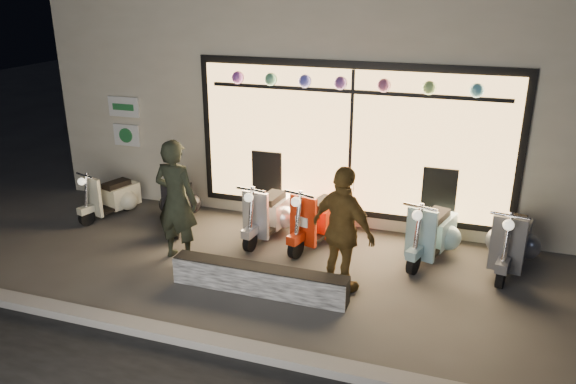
% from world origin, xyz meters
% --- Properties ---
extents(ground, '(40.00, 40.00, 0.00)m').
position_xyz_m(ground, '(0.00, 0.00, 0.00)').
color(ground, '#383533').
rests_on(ground, ground).
extents(kerb, '(40.00, 0.25, 0.12)m').
position_xyz_m(kerb, '(0.00, -2.00, 0.06)').
color(kerb, slate).
rests_on(kerb, ground).
extents(shop_building, '(10.20, 6.23, 4.20)m').
position_xyz_m(shop_building, '(0.00, 4.98, 2.10)').
color(shop_building, beige).
rests_on(shop_building, ground).
extents(graffiti_barrier, '(2.51, 0.28, 0.40)m').
position_xyz_m(graffiti_barrier, '(0.14, -0.65, 0.20)').
color(graffiti_barrier, black).
rests_on(graffiti_barrier, ground).
extents(scooter_silver, '(0.55, 1.40, 1.00)m').
position_xyz_m(scooter_silver, '(-0.39, 1.23, 0.40)').
color(scooter_silver, black).
rests_on(scooter_silver, ground).
extents(scooter_red, '(0.71, 1.43, 1.02)m').
position_xyz_m(scooter_red, '(0.49, 1.22, 0.41)').
color(scooter_red, black).
rests_on(scooter_red, ground).
extents(scooter_black, '(0.79, 1.34, 0.98)m').
position_xyz_m(scooter_black, '(-2.11, 1.20, 0.39)').
color(scooter_black, black).
rests_on(scooter_black, ground).
extents(scooter_cream, '(0.64, 1.25, 0.89)m').
position_xyz_m(scooter_cream, '(-3.41, 1.15, 0.36)').
color(scooter_cream, black).
rests_on(scooter_cream, ground).
extents(scooter_blue, '(0.71, 1.42, 1.01)m').
position_xyz_m(scooter_blue, '(2.30, 1.28, 0.41)').
color(scooter_blue, black).
rests_on(scooter_blue, ground).
extents(scooter_grey, '(0.64, 1.47, 1.04)m').
position_xyz_m(scooter_grey, '(3.45, 1.31, 0.42)').
color(scooter_grey, black).
rests_on(scooter_grey, ground).
extents(man, '(0.73, 0.50, 1.91)m').
position_xyz_m(man, '(-1.43, -0.04, 0.95)').
color(man, black).
rests_on(man, ground).
extents(woman, '(1.14, 0.89, 1.81)m').
position_xyz_m(woman, '(1.20, -0.22, 0.90)').
color(woman, brown).
rests_on(woman, ground).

